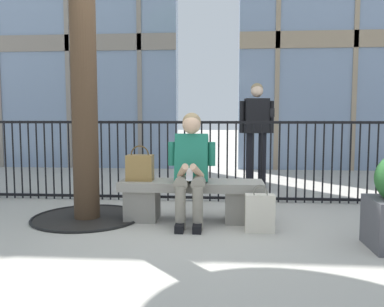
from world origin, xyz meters
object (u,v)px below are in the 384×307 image
stone_bench (191,197)px  bystander_at_railing (257,127)px  seated_person_with_phone (191,165)px  handbag_on_bench (140,167)px  shopping_bag (260,213)px

stone_bench → bystander_at_railing: (0.89, 2.19, 0.73)m
seated_person_with_phone → handbag_on_bench: seated_person_with_phone is taller
stone_bench → handbag_on_bench: size_ratio=4.02×
handbag_on_bench → shopping_bag: (1.31, -0.39, -0.40)m
seated_person_with_phone → shopping_bag: 0.89m
seated_person_with_phone → bystander_at_railing: 2.51m
seated_person_with_phone → shopping_bag: seated_person_with_phone is taller
stone_bench → seated_person_with_phone: (0.01, -0.13, 0.38)m
seated_person_with_phone → bystander_at_railing: (0.89, 2.32, 0.35)m
stone_bench → shopping_bag: shopping_bag is taller
shopping_bag → bystander_at_railing: size_ratio=0.28×
bystander_at_railing → shopping_bag: bearing=-93.6°
handbag_on_bench → seated_person_with_phone: bearing=-11.4°
handbag_on_bench → shopping_bag: bearing=-16.4°
handbag_on_bench → stone_bench: bearing=1.0°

